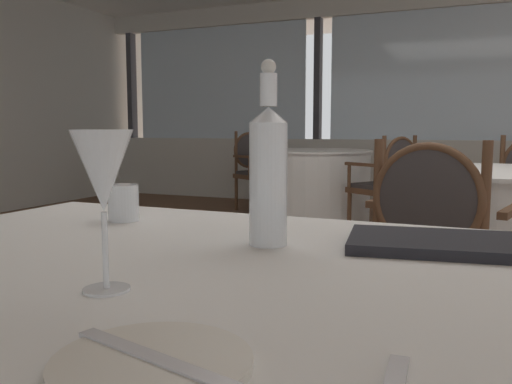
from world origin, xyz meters
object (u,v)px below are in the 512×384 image
wine_glass (103,174)px  water_tumbler (123,203)px  water_bottle (268,171)px  menu_book (442,243)px  dining_chair_2_1 (436,239)px  side_plate (152,363)px  dining_chair_0_1 (255,165)px  dining_chair_0_0 (389,178)px

wine_glass → water_tumbler: size_ratio=2.50×
water_bottle → menu_book: bearing=16.9°
wine_glass → dining_chair_2_1: bearing=79.4°
wine_glass → water_tumbler: (-0.33, 0.47, -0.12)m
side_plate → water_tumbler: (-0.52, 0.65, 0.04)m
water_bottle → wine_glass: water_bottle is taller
dining_chair_0_1 → side_plate: bearing=-35.7°
wine_glass → menu_book: (0.40, 0.45, -0.15)m
dining_chair_0_0 → dining_chair_0_1: 2.11m
side_plate → dining_chair_0_0: bearing=96.5°
wine_glass → dining_chair_2_1: (0.30, 1.61, -0.37)m
menu_book → dining_chair_0_0: dining_chair_0_0 is taller
water_bottle → dining_chair_2_1: 1.32m
water_bottle → dining_chair_0_1: bearing=113.5°
water_bottle → menu_book: water_bottle is taller
menu_book → dining_chair_0_1: 5.58m
side_plate → wine_glass: (-0.19, 0.18, 0.15)m
dining_chair_0_1 → water_tumbler: bearing=-38.2°
water_bottle → wine_glass: bearing=-104.6°
dining_chair_0_1 → dining_chair_2_1: (2.42, -3.82, 0.00)m
water_bottle → dining_chair_2_1: size_ratio=0.37×
menu_book → water_tumbler: bearing=169.9°
side_plate → water_tumbler: water_tumbler is taller
water_tumbler → dining_chair_2_1: 1.33m
dining_chair_2_1 → wine_glass: bearing=-177.9°
wine_glass → dining_chair_0_1: size_ratio=0.23×
water_bottle → side_plate: bearing=-79.5°
water_tumbler → menu_book: size_ratio=0.26×
dining_chair_0_0 → side_plate: bearing=128.5°
water_bottle → dining_chair_2_1: bearing=80.5°
side_plate → dining_chair_0_1: (-2.30, 5.61, -0.22)m
dining_chair_2_1 → side_plate: bearing=-170.8°
water_bottle → wine_glass: 0.37m
side_plate → water_bottle: water_bottle is taller
water_tumbler → dining_chair_0_0: size_ratio=0.09×
dining_chair_0_0 → dining_chair_2_1: (0.63, -2.70, 0.01)m
side_plate → dining_chair_2_1: (0.11, 1.79, -0.22)m
dining_chair_0_0 → dining_chair_0_1: bearing=0.0°
dining_chair_2_1 → menu_book: bearing=-162.5°
water_bottle → dining_chair_0_0: (-0.42, 3.96, -0.36)m
dining_chair_0_0 → dining_chair_0_1: size_ratio=0.97×
dining_chair_0_1 → wine_glass: bearing=-36.8°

